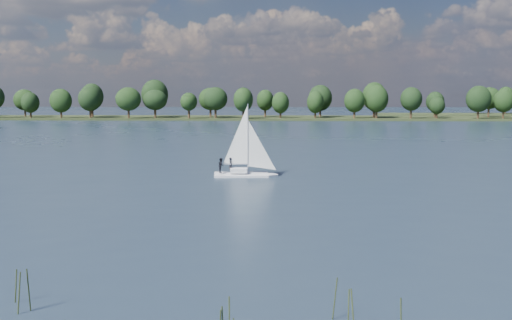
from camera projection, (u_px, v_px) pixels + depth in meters
The scene contains 5 objects.
ground at pixel (284, 138), 132.78m from camera, with size 700.00×700.00×0.00m, color #233342.
far_shore at pixel (280, 119), 243.99m from camera, with size 660.00×40.00×1.50m, color black.
sailboat at pixel (242, 156), 70.18m from camera, with size 7.29×2.55×9.42m.
treeline at pixel (249, 100), 240.85m from camera, with size 563.36×73.75×18.13m.
reeds at pixel (325, 313), 24.04m from camera, with size 58.95×10.59×2.40m.
Camera 1 is at (-1.85, -32.64, 10.05)m, focal length 40.00 mm.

